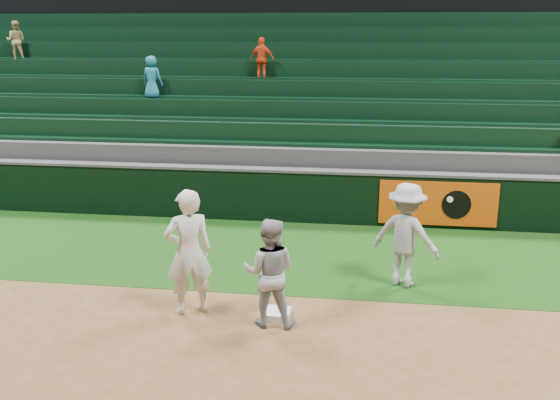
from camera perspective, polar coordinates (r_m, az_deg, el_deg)
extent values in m
plane|color=brown|center=(9.87, -0.76, -10.89)|extent=(70.00, 70.00, 0.00)
cube|color=#11350D|center=(12.61, 1.30, -4.88)|extent=(36.00, 4.20, 0.01)
cube|color=silver|center=(9.97, -0.30, -10.32)|extent=(0.43, 0.43, 0.09)
imported|color=silver|center=(9.83, -8.35, -4.75)|extent=(0.88, 0.77, 2.03)
imported|color=#989AA1|center=(9.41, -0.97, -6.64)|extent=(0.82, 0.65, 1.68)
imported|color=#A3A6B0|center=(11.01, 11.44, -3.16)|extent=(1.36, 1.12, 1.84)
cube|color=black|center=(14.51, 2.32, 0.32)|extent=(36.00, 0.35, 1.20)
cube|color=#D84C0A|center=(14.36, 14.24, -0.32)|extent=(2.60, 0.05, 1.00)
cylinder|color=black|center=(14.38, 15.83, -0.41)|extent=(0.64, 0.02, 0.64)
cylinder|color=white|center=(14.31, 15.28, 0.06)|extent=(0.14, 0.02, 0.14)
cube|color=#424244|center=(14.36, 2.34, 2.70)|extent=(36.00, 0.40, 0.06)
cube|color=#333336|center=(15.16, 2.60, 1.84)|extent=(36.00, 0.85, 1.65)
cube|color=black|center=(15.19, 2.74, 6.01)|extent=(36.00, 0.14, 0.50)
cube|color=black|center=(15.06, 2.67, 5.12)|extent=(36.00, 0.45, 0.08)
cube|color=#333336|center=(15.93, 2.90, 3.34)|extent=(36.00, 0.85, 2.10)
cube|color=black|center=(15.96, 3.04, 8.09)|extent=(36.00, 0.14, 0.50)
cube|color=black|center=(15.83, 2.98, 7.26)|extent=(36.00, 0.45, 0.08)
cube|color=#333336|center=(16.72, 3.17, 4.69)|extent=(36.00, 0.85, 2.55)
cube|color=black|center=(16.76, 3.32, 9.98)|extent=(36.00, 0.14, 0.50)
cube|color=black|center=(16.61, 3.26, 9.21)|extent=(36.00, 0.45, 0.08)
cube|color=#333336|center=(17.51, 3.42, 5.93)|extent=(36.00, 0.85, 3.00)
cube|color=black|center=(17.57, 3.58, 11.70)|extent=(36.00, 0.14, 0.50)
cube|color=black|center=(17.41, 3.52, 10.98)|extent=(36.00, 0.45, 0.08)
cube|color=#333336|center=(18.32, 3.64, 7.05)|extent=(36.00, 0.85, 3.45)
cube|color=black|center=(18.39, 3.81, 13.26)|extent=(36.00, 0.14, 0.50)
cube|color=black|center=(18.23, 3.76, 12.59)|extent=(36.00, 0.45, 0.08)
cube|color=#333336|center=(19.13, 3.85, 8.08)|extent=(36.00, 0.85, 3.90)
cube|color=black|center=(19.23, 4.03, 14.69)|extent=(36.00, 0.14, 0.50)
cube|color=black|center=(19.06, 3.98, 14.06)|extent=(36.00, 0.45, 0.08)
cube|color=#333336|center=(19.94, 4.05, 9.03)|extent=(36.00, 0.85, 4.35)
cube|color=black|center=(20.08, 4.23, 16.00)|extent=(36.00, 0.14, 0.50)
cube|color=black|center=(19.91, 4.19, 15.40)|extent=(36.00, 0.45, 0.08)
imported|color=#186E86|center=(17.36, -11.63, 10.94)|extent=(0.62, 0.47, 1.13)
imported|color=red|center=(17.44, -1.65, 12.77)|extent=(0.71, 0.38, 1.15)
imported|color=tan|center=(20.88, -22.99, 13.27)|extent=(0.65, 0.56, 1.15)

